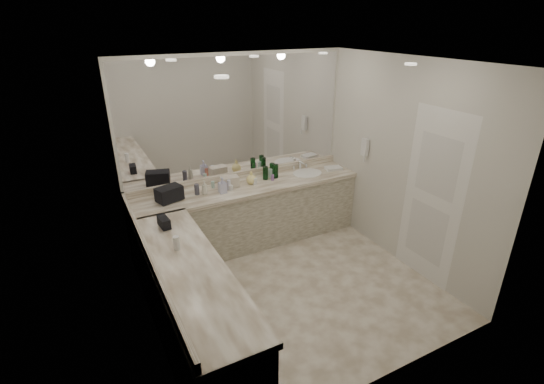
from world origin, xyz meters
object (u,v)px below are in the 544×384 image
soap_bottle_b (222,185)px  soap_bottle_c (251,177)px  cream_cosmetic_case (230,182)px  hand_towel (334,168)px  sink (307,174)px  wall_phone (365,147)px  black_toiletry_bag (169,195)px  soap_bottle_a (205,188)px

soap_bottle_b → soap_bottle_c: bearing=13.2°
cream_cosmetic_case → hand_towel: (1.63, -0.12, -0.05)m
sink → wall_phone: size_ratio=1.83×
black_toiletry_bag → hand_towel: 2.46m
wall_phone → soap_bottle_c: 1.63m
hand_towel → soap_bottle_c: (-1.33, 0.08, 0.07)m
cream_cosmetic_case → soap_bottle_a: size_ratio=1.28×
sink → soap_bottle_c: size_ratio=2.43×
soap_bottle_a → soap_bottle_b: (0.22, -0.06, 0.01)m
soap_bottle_c → hand_towel: bearing=-3.3°
sink → black_toiletry_bag: black_toiletry_bag is taller
black_toiletry_bag → soap_bottle_b: bearing=-5.6°
cream_cosmetic_case → hand_towel: bearing=1.7°
hand_towel → soap_bottle_a: size_ratio=1.27×
black_toiletry_bag → soap_bottle_a: 0.45m
sink → hand_towel: 0.44m
soap_bottle_a → soap_bottle_b: 0.23m
sink → cream_cosmetic_case: (-1.19, 0.07, 0.07)m
hand_towel → soap_bottle_a: (-2.01, 0.03, 0.07)m
hand_towel → soap_bottle_a: 2.01m
sink → soap_bottle_b: size_ratio=2.09×
black_toiletry_bag → soap_bottle_b: (0.67, -0.07, 0.02)m
soap_bottle_c → black_toiletry_bag: bearing=-177.9°
cream_cosmetic_case → soap_bottle_c: size_ratio=1.32×
hand_towel → wall_phone: bearing=-69.2°
sink → soap_bottle_c: (-0.89, 0.03, 0.10)m
wall_phone → cream_cosmetic_case: bearing=162.4°
wall_phone → hand_towel: bearing=110.8°
sink → soap_bottle_b: soap_bottle_b is taller
black_toiletry_bag → sink: bearing=0.4°
sink → soap_bottle_a: (-1.57, -0.02, 0.10)m
wall_phone → soap_bottle_a: size_ratio=1.29×
soap_bottle_c → soap_bottle_b: bearing=-166.8°
wall_phone → soap_bottle_a: wall_phone is taller
wall_phone → soap_bottle_a: bearing=167.6°
cream_cosmetic_case → soap_bottle_c: soap_bottle_c is taller
wall_phone → soap_bottle_b: bearing=167.9°
wall_phone → soap_bottle_c: wall_phone is taller
wall_phone → black_toiletry_bag: 2.70m
hand_towel → soap_bottle_a: soap_bottle_a is taller
wall_phone → hand_towel: 0.65m
sink → wall_phone: 0.91m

